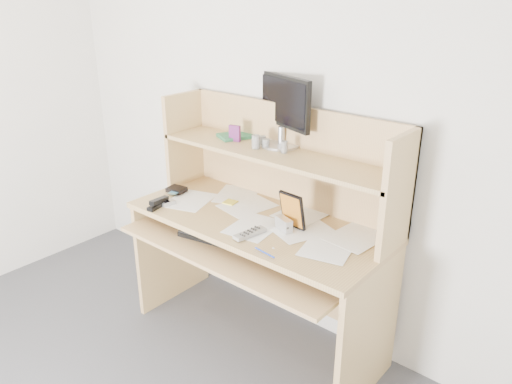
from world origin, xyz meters
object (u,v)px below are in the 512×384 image
Objects in this scene: game_case at (292,211)px; monitor at (283,109)px; desk at (266,224)px; keyboard at (224,237)px; tv_remote at (250,233)px.

monitor is at bearing 139.68° from game_case.
keyboard is at bearing -116.45° from desk.
keyboard is at bearing -177.88° from tv_remote.
desk is at bearing 121.81° from tv_remote.
tv_remote is at bearing -115.97° from game_case.
game_case is at bearing 70.37° from tv_remote.
monitor is (-0.14, 0.44, 0.51)m from tv_remote.
game_case is at bearing -14.86° from desk.
monitor is at bearing 69.40° from keyboard.
tv_remote is at bearing -53.50° from monitor.
monitor reaches higher than keyboard.
desk is 2.84× the size of keyboard.
game_case reaches higher than tv_remote.
keyboard is (-0.11, -0.22, -0.03)m from desk.
keyboard is at bearing -148.89° from game_case.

